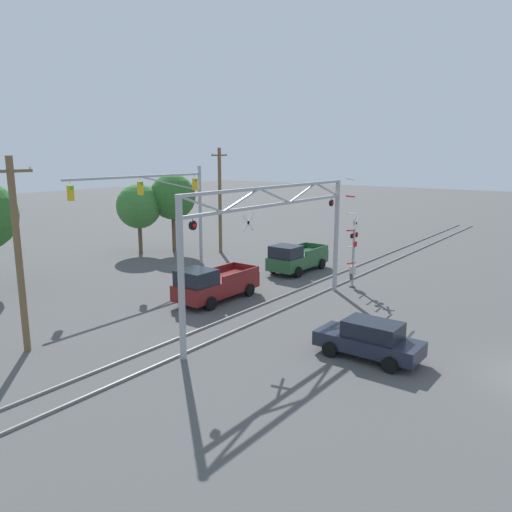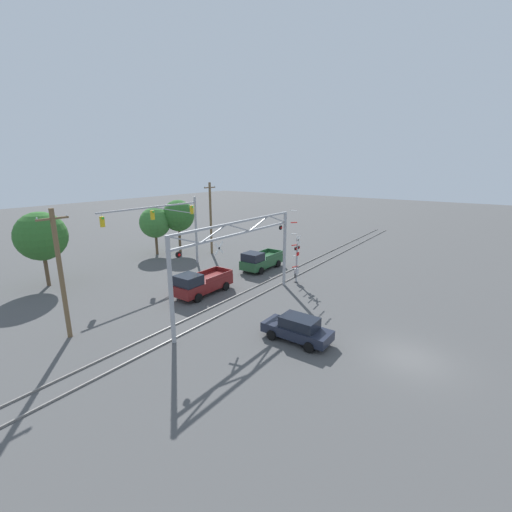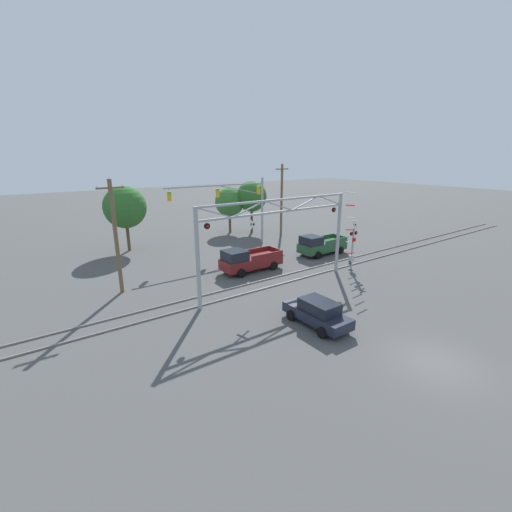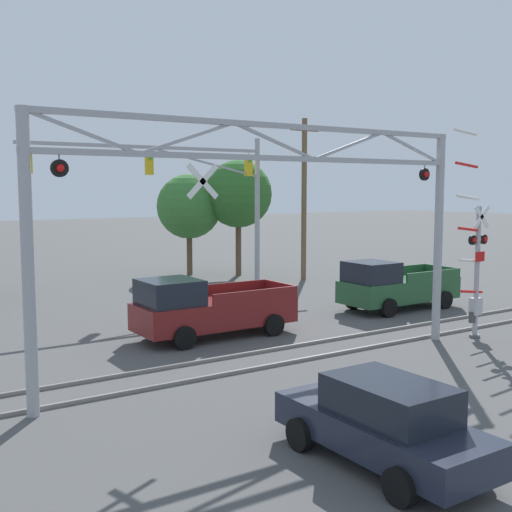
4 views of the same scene
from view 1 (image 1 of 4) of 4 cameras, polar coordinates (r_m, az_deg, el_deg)
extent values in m
cube|color=gray|center=(25.62, 1.56, -6.81)|extent=(80.00, 0.08, 0.10)
cube|color=gray|center=(26.43, -1.00, -6.22)|extent=(80.00, 0.08, 0.10)
cylinder|color=#9EA0A5|center=(19.79, -8.56, -2.63)|extent=(0.27, 0.27, 6.64)
cylinder|color=#9EA0A5|center=(30.05, 9.15, 2.24)|extent=(0.27, 0.27, 6.64)
cube|color=#9EA0A5|center=(24.26, 2.18, 5.89)|extent=(13.15, 0.14, 0.14)
cube|color=#9EA0A5|center=(24.19, 2.19, 7.88)|extent=(13.15, 0.14, 0.14)
cube|color=#9EA0A5|center=(20.21, -6.20, 5.88)|extent=(2.60, 0.08, 0.92)
cube|color=#9EA0A5|center=(22.16, -1.63, 6.44)|extent=(2.60, 0.08, 0.92)
cube|color=#9EA0A5|center=(24.22, 2.19, 6.88)|extent=(2.60, 0.08, 0.92)
cube|color=#9EA0A5|center=(26.37, 5.40, 7.23)|extent=(2.60, 0.08, 0.92)
cube|color=#9EA0A5|center=(28.59, 8.12, 7.51)|extent=(2.60, 0.08, 0.92)
cylinder|color=black|center=(19.91, -7.23, 3.49)|extent=(0.38, 0.10, 0.38)
sphere|color=red|center=(19.86, -7.09, 3.48)|extent=(0.18, 0.18, 0.18)
cylinder|color=#9EA0A5|center=(19.88, -7.25, 4.18)|extent=(0.04, 0.04, 0.10)
cylinder|color=black|center=(29.14, 8.60, 6.02)|extent=(0.38, 0.10, 0.38)
sphere|color=red|center=(29.11, 8.73, 6.01)|extent=(0.18, 0.18, 0.18)
cylinder|color=#9EA0A5|center=(29.12, 8.62, 6.49)|extent=(0.04, 0.04, 0.10)
cube|color=white|center=(22.47, -0.91, 3.84)|extent=(0.88, 0.03, 0.88)
cube|color=white|center=(22.47, -0.91, 3.84)|extent=(0.88, 0.03, 0.88)
cylinder|color=black|center=(22.45, -0.85, 3.83)|extent=(0.04, 0.04, 0.02)
cylinder|color=#9EA0A5|center=(31.17, 11.07, 0.38)|extent=(0.16, 0.16, 4.37)
cylinder|color=#59595B|center=(31.65, 10.92, -3.41)|extent=(0.35, 0.35, 0.10)
cube|color=white|center=(30.82, 11.39, 3.70)|extent=(0.78, 0.03, 0.78)
cube|color=white|center=(30.82, 11.39, 3.70)|extent=(0.78, 0.03, 0.78)
cylinder|color=black|center=(30.81, 11.43, 3.69)|extent=(0.04, 0.04, 0.02)
cylinder|color=black|center=(30.73, 10.92, 2.28)|extent=(0.32, 0.09, 0.32)
sphere|color=red|center=(30.70, 11.02, 2.26)|extent=(0.16, 0.16, 0.16)
cylinder|color=black|center=(31.23, 11.37, 2.41)|extent=(0.32, 0.09, 0.32)
sphere|color=red|center=(31.20, 11.47, 2.39)|extent=(0.16, 0.16, 0.16)
cube|color=#9EA0A5|center=(30.98, 11.15, 2.34)|extent=(0.64, 0.06, 0.06)
cube|color=red|center=(31.03, 11.28, 1.32)|extent=(0.44, 0.02, 0.32)
cube|color=#B2B2B7|center=(31.40, 10.99, -1.65)|extent=(0.36, 0.28, 0.56)
cylinder|color=red|center=(31.08, 10.84, -0.81)|extent=(1.04, 0.09, 0.21)
cylinder|color=white|center=(30.78, 10.81, 1.02)|extent=(1.04, 0.09, 0.21)
cylinder|color=red|center=(30.51, 10.79, 2.89)|extent=(1.04, 0.09, 0.21)
cylinder|color=white|center=(30.27, 10.77, 4.78)|extent=(1.04, 0.09, 0.21)
cylinder|color=red|center=(30.06, 10.74, 6.71)|extent=(1.04, 0.09, 0.21)
cylinder|color=white|center=(29.89, 10.72, 8.66)|extent=(1.04, 0.09, 0.21)
cube|color=#3F3F42|center=(31.36, 10.85, -2.32)|extent=(0.24, 0.12, 0.36)
cylinder|color=#9EA0A5|center=(37.46, -6.38, 4.66)|extent=(0.24, 0.24, 7.29)
cube|color=#9EA0A5|center=(33.38, -13.14, 8.82)|extent=(11.15, 0.14, 0.14)
cube|color=#9EA0A5|center=(35.27, -9.60, 8.12)|extent=(5.59, 0.08, 1.28)
cylinder|color=#9EA0A5|center=(30.37, -20.51, 7.86)|extent=(0.04, 0.04, 0.30)
cube|color=gold|center=(30.40, -20.43, 6.75)|extent=(0.30, 0.26, 0.88)
sphere|color=green|center=(30.24, -20.30, 7.33)|extent=(0.18, 0.18, 0.18)
cylinder|color=#9EA0A5|center=(33.39, -13.12, 8.57)|extent=(0.04, 0.04, 0.30)
cube|color=gold|center=(33.42, -13.08, 7.56)|extent=(0.30, 0.26, 0.88)
sphere|color=green|center=(33.28, -12.91, 8.08)|extent=(0.18, 0.18, 0.18)
cylinder|color=#9EA0A5|center=(36.86, -7.02, 9.04)|extent=(0.04, 0.04, 0.30)
cube|color=gold|center=(36.89, -7.00, 8.13)|extent=(0.30, 0.26, 0.88)
sphere|color=green|center=(36.76, -6.82, 8.61)|extent=(0.18, 0.18, 0.18)
cube|color=maroon|center=(28.32, -4.45, -3.43)|extent=(5.40, 1.98, 0.88)
cube|color=black|center=(26.92, -6.82, -2.43)|extent=(1.77, 1.82, 0.80)
cube|color=maroon|center=(28.30, -1.71, -2.11)|extent=(3.24, 0.08, 0.36)
cube|color=maroon|center=(29.49, -4.60, -1.58)|extent=(3.24, 0.08, 0.36)
cube|color=maroon|center=(30.15, -1.15, -1.25)|extent=(0.10, 1.90, 0.36)
cylinder|color=black|center=(26.60, -5.19, -5.43)|extent=(0.74, 0.24, 0.74)
cylinder|color=black|center=(27.93, -8.27, -4.67)|extent=(0.74, 0.24, 0.74)
cylinder|color=black|center=(29.06, -0.77, -3.90)|extent=(0.74, 0.24, 0.74)
cylinder|color=black|center=(30.29, -3.78, -3.28)|extent=(0.74, 0.24, 0.74)
cube|color=#23512D|center=(35.22, 4.84, -0.44)|extent=(5.17, 1.98, 0.88)
cube|color=black|center=(33.73, 3.43, 0.50)|extent=(1.69, 1.82, 0.80)
cube|color=#23512D|center=(35.41, 6.97, 0.61)|extent=(3.08, 0.08, 0.36)
cube|color=#23512D|center=(36.37, 4.38, 0.95)|extent=(3.08, 0.08, 0.36)
cube|color=#23512D|center=(37.23, 6.93, 1.15)|extent=(0.10, 1.90, 0.36)
cylinder|color=black|center=(33.47, 4.82, -1.85)|extent=(0.74, 0.24, 0.74)
cylinder|color=black|center=(34.54, 2.00, -1.39)|extent=(0.74, 0.24, 0.74)
cylinder|color=black|center=(36.16, 7.52, -0.89)|extent=(0.74, 0.24, 0.74)
cylinder|color=black|center=(37.16, 4.83, -0.49)|extent=(0.74, 0.24, 0.74)
cube|color=#1E2333|center=(21.02, 12.70, -9.70)|extent=(1.68, 4.27, 0.60)
cube|color=black|center=(20.74, 13.21, -8.16)|extent=(1.43, 2.22, 0.66)
cylinder|color=black|center=(20.93, 8.44, -10.51)|extent=(0.24, 0.63, 0.63)
cylinder|color=black|center=(22.35, 10.55, -9.12)|extent=(0.24, 0.63, 0.63)
cylinder|color=black|center=(19.95, 15.05, -11.94)|extent=(0.24, 0.63, 0.63)
cylinder|color=black|center=(21.43, 16.79, -10.35)|extent=(0.24, 0.63, 0.63)
cylinder|color=brown|center=(22.41, -25.50, -0.10)|extent=(0.28, 0.28, 8.08)
cube|color=brown|center=(22.03, -26.29, 8.69)|extent=(1.80, 0.12, 0.12)
cylinder|color=silver|center=(22.42, -24.43, 9.14)|extent=(0.08, 0.08, 0.12)
cylinder|color=brown|center=(41.43, -4.14, 6.28)|extent=(0.28, 0.28, 8.61)
cube|color=brown|center=(41.25, -4.22, 11.41)|extent=(1.80, 0.12, 0.12)
cylinder|color=silver|center=(40.63, -5.00, 11.54)|extent=(0.08, 0.08, 0.12)
cylinder|color=silver|center=(41.87, -3.47, 11.56)|extent=(0.08, 0.08, 0.12)
cylinder|color=brown|center=(42.51, -13.09, 2.09)|extent=(0.32, 0.32, 2.63)
sphere|color=#387533|center=(42.17, -13.25, 5.56)|extent=(3.65, 3.65, 3.65)
cylinder|color=brown|center=(42.75, -9.37, 2.73)|extent=(0.32, 0.32, 3.29)
sphere|color=#2D6628|center=(42.40, -9.51, 6.70)|extent=(3.80, 3.80, 3.80)
camera|label=2|loc=(2.77, 104.26, 51.21)|focal=24.00mm
camera|label=3|loc=(6.88, 86.75, 12.75)|focal=24.00mm
camera|label=4|loc=(10.50, 36.33, -8.56)|focal=45.00mm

